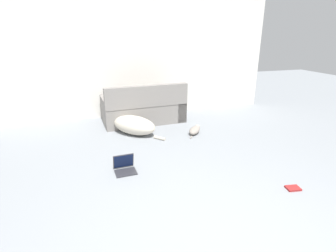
{
  "coord_description": "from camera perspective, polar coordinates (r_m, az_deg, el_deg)",
  "views": [
    {
      "loc": [
        -0.97,
        -1.43,
        1.85
      ],
      "look_at": [
        0.05,
        1.89,
        0.61
      ],
      "focal_mm": 28.0,
      "sensor_mm": 36.0,
      "label": 1
    }
  ],
  "objects": [
    {
      "name": "cat",
      "position": [
        5.13,
        5.86,
        -0.86
      ],
      "size": [
        0.4,
        0.49,
        0.13
      ],
      "rotation": [
        0.0,
        0.0,
        0.93
      ],
      "color": "gray",
      "rests_on": "ground_plane"
    },
    {
      "name": "laptop_open",
      "position": [
        3.8,
        -9.46,
        -8.51
      ],
      "size": [
        0.31,
        0.29,
        0.23
      ],
      "rotation": [
        0.0,
        0.0,
        0.06
      ],
      "color": "#2D2D33",
      "rests_on": "ground_plane"
    },
    {
      "name": "couch",
      "position": [
        5.75,
        -5.4,
        3.65
      ],
      "size": [
        1.76,
        1.01,
        0.86
      ],
      "rotation": [
        0.0,
        0.0,
        3.2
      ],
      "color": "gray",
      "rests_on": "ground_plane"
    },
    {
      "name": "book_red",
      "position": [
        3.72,
        25.57,
        -12.11
      ],
      "size": [
        0.19,
        0.15,
        0.02
      ],
      "rotation": [
        0.0,
        0.0,
        -0.15
      ],
      "color": "maroon",
      "rests_on": "ground_plane"
    },
    {
      "name": "dog",
      "position": [
        5.09,
        -7.68,
        0.21
      ],
      "size": [
        0.99,
        1.07,
        0.35
      ],
      "rotation": [
        0.0,
        0.0,
        2.31
      ],
      "color": "beige",
      "rests_on": "ground_plane"
    },
    {
      "name": "wall_back",
      "position": [
        6.1,
        -8.2,
        14.62
      ],
      "size": [
        6.68,
        0.06,
        2.67
      ],
      "color": "silver",
      "rests_on": "ground_plane"
    }
  ]
}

